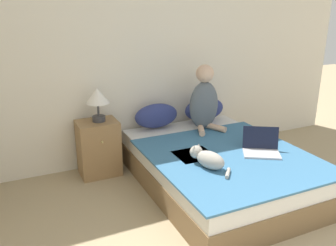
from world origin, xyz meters
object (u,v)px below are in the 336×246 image
pillow_far (204,109)px  laptop_open (261,148)px  pillow_near (156,116)px  nightstand (99,148)px  person_sitting (204,101)px  table_lamp (97,98)px  bed (219,168)px  cat_tabby (208,158)px

pillow_far → laptop_open: size_ratio=1.21×
pillow_near → nightstand: bearing=-176.7°
person_sitting → table_lamp: size_ratio=2.04×
bed → pillow_near: 1.03m
pillow_far → nightstand: 1.44m
laptop_open → bed: bearing=171.9°
cat_tabby → laptop_open: bearing=-105.4°
nightstand → table_lamp: 0.59m
pillow_near → cat_tabby: pillow_near is taller
bed → table_lamp: table_lamp is taller
laptop_open → nightstand: laptop_open is taller
laptop_open → table_lamp: 1.82m
pillow_far → cat_tabby: size_ratio=1.13×
bed → pillow_far: bearing=69.5°
pillow_near → cat_tabby: (-0.00, -1.22, -0.06)m
laptop_open → nightstand: (-1.40, 1.12, -0.18)m
pillow_near → person_sitting: bearing=-28.2°
person_sitting → laptop_open: size_ratio=1.71×
person_sitting → laptop_open: bearing=-80.1°
cat_tabby → table_lamp: size_ratio=1.28×
bed → pillow_near: pillow_near is taller
bed → pillow_near: size_ratio=3.77×
bed → cat_tabby: cat_tabby is taller
pillow_near → nightstand: (-0.74, -0.04, -0.28)m
nightstand → pillow_far: bearing=1.7°
pillow_near → pillow_far: (0.67, 0.00, 0.00)m
person_sitting → cat_tabby: (-0.51, -0.94, -0.26)m
pillow_far → person_sitting: bearing=-121.7°
pillow_far → person_sitting: size_ratio=0.71×
laptop_open → nightstand: size_ratio=0.71×
cat_tabby → nightstand: 1.40m
bed → person_sitting: 0.86m
pillow_near → laptop_open: size_ratio=1.21×
pillow_far → nightstand: bearing=-178.3°
person_sitting → nightstand: 1.35m
pillow_near → table_lamp: (-0.72, -0.04, 0.31)m
person_sitting → laptop_open: (0.16, -0.89, -0.29)m
table_lamp → nightstand: bearing=-176.0°
cat_tabby → laptop_open: laptop_open is taller
pillow_near → person_sitting: (0.51, -0.27, 0.19)m
person_sitting → nightstand: bearing=169.6°
pillow_near → table_lamp: bearing=-176.7°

